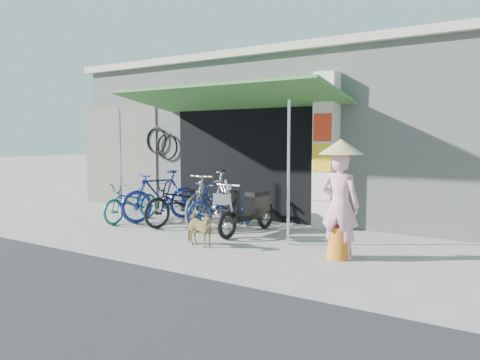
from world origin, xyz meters
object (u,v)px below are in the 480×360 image
Objects in this scene: bike_silver at (213,199)px; nun at (340,200)px; bike_blue at (161,196)px; moped at (249,210)px; bike_navy at (224,205)px; street_dog at (198,229)px; bike_teal at (132,202)px; bike_black at (181,202)px.

nun is (3.04, -1.05, 0.31)m from bike_silver.
bike_blue is 1.05× the size of moped.
bike_navy reaches higher than street_dog.
bike_teal is 0.88× the size of bike_black.
bike_teal is 2.83m from street_dog.
bike_navy is 3.02m from nun.
bike_teal is 0.89× the size of bike_blue.
nun reaches higher than bike_silver.
nun is at bearing -2.07° from bike_black.
moped is at bearing -15.02° from bike_silver.
moped reaches higher than bike_teal.
bike_teal is at bearing -146.82° from bike_navy.
bike_silver is (1.76, 0.49, 0.14)m from bike_teal.
bike_navy is at bearing 3.56° from bike_silver.
street_dog is at bearing -25.41° from bike_teal.
bike_teal is 2.07m from bike_navy.
bike_teal is 1.16m from bike_black.
bike_silver reaches higher than street_dog.
street_dog is (0.61, -1.59, -0.16)m from bike_navy.
moped is at bearing 2.50° from street_dog.
nun is at bearing 9.00° from bike_blue.
bike_blue is at bearing -179.80° from bike_black.
bike_silver is 1.09× the size of bike_navy.
bike_navy is (2.00, 0.51, 0.03)m from bike_teal.
moped reaches higher than street_dog.
nun is at bearing -9.59° from bike_teal.
bike_black is 2.00m from street_dog.
bike_teal is at bearing -171.00° from moped.
bike_blue reaches higher than bike_navy.
nun is (4.80, -0.56, 0.45)m from bike_teal.
moped reaches higher than bike_navy.
bike_black is 1.06× the size of moped.
bike_blue is (0.46, 0.38, 0.12)m from bike_teal.
street_dog is 1.36m from moped.
bike_black is 1.06× the size of bike_navy.
bike_blue is 2.67× the size of street_dog.
bike_navy is 1.71m from street_dog.
bike_black reaches higher than bike_teal.
nun is at bearing -21.13° from bike_silver.
bike_teal is at bearing -118.91° from bike_blue.
bike_silver is at bearing 36.18° from street_dog.
nun reaches higher than street_dog.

